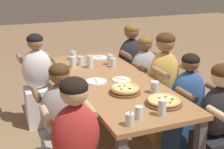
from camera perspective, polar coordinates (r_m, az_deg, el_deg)
ground_plane at (r=3.55m, az=-0.00°, el=-13.06°), size 18.00×18.00×0.00m
dining_table at (r=3.24m, az=-0.00°, el=-2.33°), size 2.17×0.81×0.80m
pizza_board_main at (r=2.83m, az=2.38°, el=-2.77°), size 0.29×0.29×0.07m
pizza_board_second at (r=2.64m, az=9.44°, el=-4.86°), size 0.31×0.31×0.05m
empty_plate_a at (r=3.99m, az=-2.45°, el=3.12°), size 0.21×0.21×0.02m
empty_plate_b at (r=3.13m, az=-2.94°, el=-1.26°), size 0.21×0.21×0.02m
empty_plate_c at (r=3.17m, az=1.76°, el=-0.98°), size 0.19×0.19×0.02m
cocktail_glass_blue at (r=2.26m, az=3.26°, el=-8.32°), size 0.07×0.07×0.12m
drinking_glass_a at (r=2.86m, az=7.80°, el=-2.47°), size 0.08×0.08×0.11m
drinking_glass_b at (r=3.58m, az=-4.05°, el=2.20°), size 0.07×0.07×0.14m
drinking_glass_c at (r=2.36m, az=4.93°, el=-7.06°), size 0.06×0.06×0.10m
drinking_glass_d at (r=3.59m, az=0.18°, el=2.05°), size 0.06×0.06×0.11m
drinking_glass_e at (r=3.93m, az=-7.08°, el=3.39°), size 0.07×0.07×0.11m
drinking_glass_f at (r=3.61m, az=-7.16°, el=2.15°), size 0.07×0.07×0.13m
drinking_glass_g at (r=3.70m, az=-5.72°, el=2.46°), size 0.07×0.07×0.10m
drinking_glass_h at (r=2.43m, az=9.12°, el=-6.17°), size 0.07×0.07×0.13m
drinking_glass_i at (r=3.69m, az=-0.34°, el=2.59°), size 0.07×0.07×0.12m
diner_far_center at (r=3.56m, az=9.31°, el=-2.90°), size 0.51×0.40×1.23m
diner_near_left at (r=3.94m, az=-13.33°, el=-1.73°), size 0.51×0.40×1.16m
diner_near_midright at (r=2.81m, az=-9.04°, el=-10.34°), size 0.51×0.40×1.14m
diner_far_midright at (r=3.24m, az=13.48°, el=-6.82°), size 0.51×0.40×1.11m
diner_far_left at (r=4.27m, az=3.49°, el=0.60°), size 0.51×0.40×1.20m
diner_far_midleft at (r=3.96m, az=5.86°, el=-1.72°), size 0.51×0.40×1.11m
diner_far_right at (r=2.92m, az=18.59°, el=-9.77°), size 0.51×0.40×1.13m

